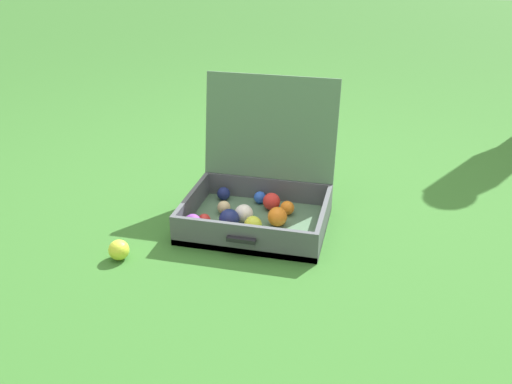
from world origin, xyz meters
TOP-DOWN VIEW (x-y plane):
  - ground_plane at (0.00, 0.00)m, footprint 16.00×16.00m
  - open_suitcase at (-0.06, -0.02)m, footprint 0.56×0.54m
  - stray_ball_on_grass at (-0.48, -0.43)m, footprint 0.08×0.08m

SIDE VIEW (x-z plane):
  - ground_plane at x=0.00m, z-range 0.00..0.00m
  - stray_ball_on_grass at x=-0.48m, z-range 0.00..0.08m
  - open_suitcase at x=-0.06m, z-range -0.16..0.39m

